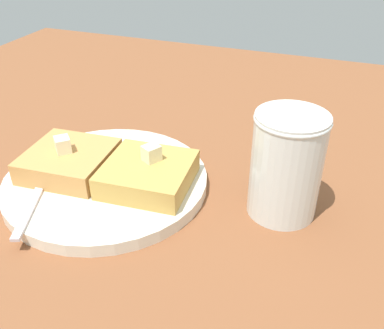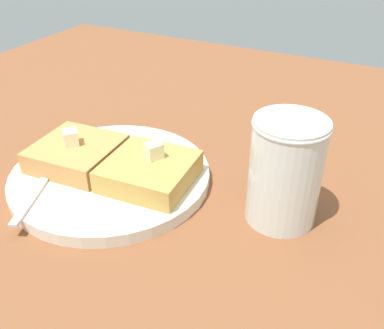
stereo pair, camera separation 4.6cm
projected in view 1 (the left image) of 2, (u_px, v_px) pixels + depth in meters
table_surface at (131, 168)px, 55.83cm from camera, size 101.91×101.91×1.90cm
plate at (109, 181)px, 50.04cm from camera, size 23.61×23.61×1.45cm
toast_slice_left at (148, 174)px, 47.83cm from camera, size 10.08×9.96×2.63cm
toast_slice_middle at (69, 161)px, 50.19cm from camera, size 10.08×9.96×2.63cm
butter_pat_primary at (151, 153)px, 47.37cm from camera, size 2.29×2.36×1.80cm
butter_pat_secondary at (63, 145)px, 48.97cm from camera, size 2.42×2.42×1.80cm
fork at (41, 185)px, 47.94cm from camera, size 7.21×15.41×0.36cm
syrup_jar at (285, 171)px, 44.17cm from camera, size 7.55×7.55×11.45cm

